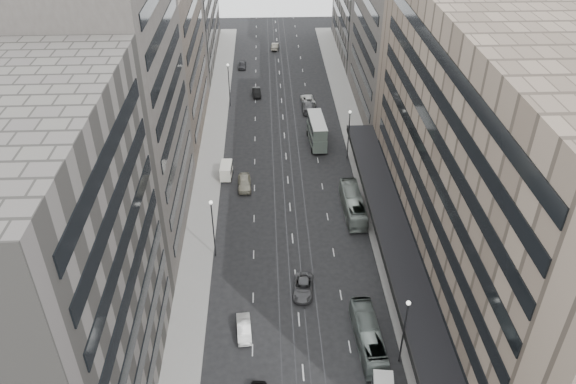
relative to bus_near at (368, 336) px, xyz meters
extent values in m
plane|color=black|center=(-6.84, 2.84, -1.32)|extent=(220.00, 220.00, 0.00)
cube|color=gray|center=(5.16, 40.34, -1.25)|extent=(4.00, 125.00, 0.15)
cube|color=gray|center=(-18.84, 40.34, -1.25)|extent=(4.00, 125.00, 0.15)
cube|color=gray|center=(14.66, 10.84, 13.68)|extent=(15.00, 60.00, 30.00)
cube|color=black|center=(5.16, 10.84, 2.68)|extent=(4.40, 60.00, 0.50)
cube|color=#4A4540|center=(14.66, 54.84, 10.68)|extent=(15.00, 28.00, 24.00)
cube|color=#5F5B56|center=(-28.34, -5.16, 13.68)|extent=(15.00, 28.00, 30.00)
cube|color=#4A4540|center=(-28.34, 21.84, 15.68)|extent=(15.00, 26.00, 34.00)
cube|color=#685C51|center=(-28.34, 48.84, 11.18)|extent=(15.00, 28.00, 25.00)
cylinder|color=#262628|center=(2.86, -2.16, 2.68)|extent=(0.16, 0.16, 8.00)
sphere|color=silver|center=(2.86, -2.16, 6.78)|extent=(0.44, 0.44, 0.44)
cylinder|color=#262628|center=(2.86, 37.84, 2.68)|extent=(0.16, 0.16, 8.00)
sphere|color=silver|center=(2.86, 37.84, 6.78)|extent=(0.44, 0.44, 0.44)
cylinder|color=#262628|center=(-16.54, 14.84, 2.68)|extent=(0.16, 0.16, 8.00)
sphere|color=silver|center=(-16.54, 14.84, 6.78)|extent=(0.44, 0.44, 0.44)
cylinder|color=#262628|center=(-16.54, 57.84, 2.68)|extent=(0.16, 0.16, 8.00)
sphere|color=silver|center=(-16.54, 57.84, 6.78)|extent=(0.44, 0.44, 0.44)
imported|color=slate|center=(0.00, 0.00, 0.00)|extent=(2.64, 9.60, 2.65)
imported|color=gray|center=(1.66, 23.15, 0.09)|extent=(2.56, 10.21, 2.83)
cube|color=slate|center=(-1.61, 42.72, 0.18)|extent=(2.72, 8.34, 2.10)
cube|color=slate|center=(-1.61, 42.72, 2.15)|extent=(2.66, 8.01, 1.83)
cube|color=silver|center=(-1.61, 42.72, 3.12)|extent=(2.72, 8.34, 0.11)
cylinder|color=black|center=(-2.60, 39.70, -0.87)|extent=(0.30, 0.93, 0.91)
cylinder|color=black|center=(-0.31, 39.82, -0.87)|extent=(0.30, 0.93, 0.91)
cylinder|color=black|center=(-2.91, 45.62, -0.87)|extent=(0.30, 0.93, 0.91)
cylinder|color=black|center=(-0.63, 45.74, -0.87)|extent=(0.30, 0.93, 0.91)
cube|color=silver|center=(-16.04, 32.91, -0.48)|extent=(1.79, 3.67, 1.11)
cube|color=silver|center=(-16.04, 32.91, 0.51)|extent=(1.76, 3.60, 0.87)
cylinder|color=black|center=(-16.91, 31.76, -1.04)|extent=(0.19, 0.58, 0.58)
cylinder|color=black|center=(-15.29, 31.68, -1.04)|extent=(0.19, 0.58, 0.58)
cylinder|color=black|center=(-16.80, 34.13, -1.04)|extent=(0.19, 0.58, 0.58)
cylinder|color=black|center=(-15.18, 34.05, -1.04)|extent=(0.19, 0.58, 0.58)
imported|color=silver|center=(-12.74, 2.16, -0.65)|extent=(1.77, 4.22, 1.36)
imported|color=#4E4E50|center=(-6.11, 8.06, -0.66)|extent=(2.80, 5.00, 1.32)
imported|color=#AAA48C|center=(-13.27, 30.07, -0.52)|extent=(2.10, 4.81, 1.61)
imported|color=black|center=(-11.62, 62.38, -0.63)|extent=(1.84, 4.34, 1.39)
imported|color=silver|center=(-1.90, 58.59, -0.63)|extent=(2.84, 5.22, 1.39)
imported|color=#555658|center=(-2.03, 55.41, -0.47)|extent=(2.52, 5.91, 1.70)
imported|color=#2A2A2C|center=(-14.72, 76.77, -0.66)|extent=(1.79, 3.97, 1.32)
imported|color=#A09885|center=(-7.40, 88.27, -0.63)|extent=(1.91, 4.35, 1.39)
camera|label=1|loc=(-9.87, -38.76, 44.25)|focal=35.00mm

